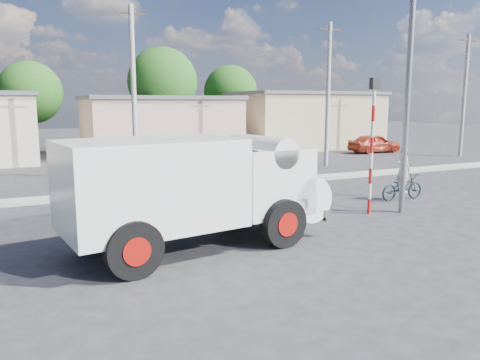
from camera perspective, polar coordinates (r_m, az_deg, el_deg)
name	(u,v)px	position (r m, az deg, el deg)	size (l,w,h in m)	color
ground_plane	(313,237)	(12.85, 8.84, -6.93)	(120.00, 120.00, 0.00)	#27282A
median	(206,187)	(19.79, -4.21, -0.83)	(40.00, 0.80, 0.16)	#99968E
truck	(200,187)	(11.63, -4.92, -0.83)	(6.95, 3.38, 2.76)	black
bicycle	(402,187)	(18.41, 19.14, -0.81)	(0.65, 1.86, 0.98)	black
cyclist	(403,177)	(18.35, 19.20, 0.31)	(0.62, 0.41, 1.71)	white
car_cream	(251,146)	(31.91, 1.40, 4.13)	(1.38, 3.96, 1.31)	white
car_red	(375,143)	(35.38, 16.08, 4.32)	(1.60, 3.97, 1.35)	#A62F1B
traffic_pole	(372,134)	(15.52, 15.83, 5.38)	(0.28, 0.18, 4.36)	red
streetlight	(406,58)	(15.97, 19.56, 13.81)	(2.34, 0.22, 9.00)	slate
building_row	(147,124)	(33.21, -11.25, 6.72)	(37.80, 7.30, 4.44)	beige
tree_row	(82,87)	(39.10, -18.67, 10.74)	(34.13, 7.32, 8.10)	#38281E
utility_poles	(236,93)	(24.43, -0.53, 10.53)	(35.40, 0.24, 8.00)	#99968E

